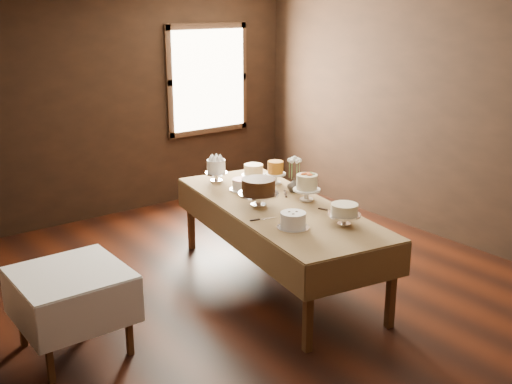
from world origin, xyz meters
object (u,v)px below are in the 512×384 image
(cake_lattice, at_px, (243,185))
(cake_server_b, at_px, (335,212))
(cake_caramel, at_px, (275,174))
(cake_cream, at_px, (344,215))
(side_table, at_px, (70,281))
(cake_flowers, at_px, (307,189))
(cake_chocolate, at_px, (258,193))
(cake_speckled, at_px, (254,170))
(cake_swirl, at_px, (293,221))
(display_table, at_px, (278,211))
(cake_server_a, at_px, (299,216))
(cake_meringue, at_px, (216,171))
(cake_server_c, at_px, (260,195))
(cake_server_d, at_px, (285,192))
(flower_vase, at_px, (294,185))
(cake_server_e, at_px, (267,218))

(cake_lattice, height_order, cake_server_b, cake_lattice)
(cake_caramel, bearing_deg, cake_cream, -103.79)
(side_table, bearing_deg, cake_flowers, -1.70)
(cake_chocolate, bearing_deg, cake_speckled, 55.29)
(cake_swirl, bearing_deg, cake_lattice, 74.39)
(display_table, distance_m, cake_cream, 0.78)
(cake_caramel, relative_size, cake_server_a, 1.05)
(cake_lattice, height_order, cake_chocolate, cake_chocolate)
(cake_meringue, bearing_deg, cake_server_c, -85.22)
(cake_speckled, xyz_separation_m, cake_server_b, (-0.15, -1.42, -0.06))
(cake_lattice, distance_m, cake_server_d, 0.43)
(cake_server_c, bearing_deg, cake_server_b, 179.41)
(cake_caramel, distance_m, cake_server_d, 0.34)
(cake_server_a, relative_size, flower_vase, 1.65)
(cake_cream, distance_m, flower_vase, 1.02)
(cake_speckled, height_order, cake_lattice, cake_speckled)
(cake_speckled, xyz_separation_m, cake_flowers, (-0.13, -1.00, 0.06))
(cake_cream, bearing_deg, cake_caramel, 76.21)
(cake_server_b, relative_size, cake_server_c, 1.00)
(side_table, height_order, cake_cream, cake_cream)
(cake_cream, xyz_separation_m, cake_server_b, (0.18, 0.29, -0.09))
(cake_caramel, relative_size, flower_vase, 1.73)
(cake_caramel, height_order, flower_vase, cake_caramel)
(cake_server_d, relative_size, cake_server_e, 1.00)
(cake_server_b, bearing_deg, side_table, -122.15)
(flower_vase, bearing_deg, cake_server_a, -127.28)
(cake_speckled, bearing_deg, cake_cream, -100.97)
(cake_server_e, bearing_deg, cake_server_b, -6.69)
(cake_swirl, height_order, cake_server_e, cake_swirl)
(side_table, relative_size, cake_server_a, 3.35)
(cake_meringue, distance_m, cake_lattice, 0.42)
(cake_server_a, bearing_deg, cake_lattice, 70.51)
(display_table, height_order, cake_server_b, cake_server_b)
(display_table, distance_m, cake_chocolate, 0.26)
(cake_server_a, bearing_deg, cake_speckled, 55.03)
(cake_speckled, distance_m, cake_chocolate, 1.04)
(cake_server_d, relative_size, flower_vase, 1.65)
(cake_chocolate, xyz_separation_m, cake_server_b, (0.44, -0.56, -0.12))
(cake_lattice, bearing_deg, cake_chocolate, -110.74)
(cake_server_d, bearing_deg, cake_server_c, 111.17)
(cake_caramel, bearing_deg, cake_chocolate, -141.23)
(display_table, relative_size, cake_cream, 9.53)
(cake_chocolate, relative_size, cake_server_c, 1.57)
(cake_chocolate, bearing_deg, flower_vase, 13.11)
(side_table, bearing_deg, display_table, -0.28)
(side_table, height_order, cake_server_b, cake_server_b)
(cake_chocolate, xyz_separation_m, cake_server_c, (0.20, 0.24, -0.12))
(cake_swirl, bearing_deg, cake_chocolate, 78.50)
(cake_lattice, bearing_deg, cake_meringue, 96.60)
(cake_caramel, xyz_separation_m, cake_swirl, (-0.72, -1.12, -0.04))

